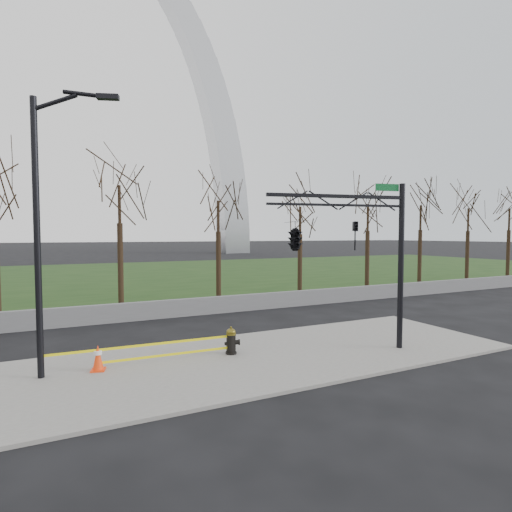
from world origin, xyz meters
name	(u,v)px	position (x,y,z in m)	size (l,w,h in m)	color
ground	(260,359)	(0.00, 0.00, 0.00)	(500.00, 500.00, 0.00)	black
sidewalk	(260,357)	(0.00, 0.00, 0.05)	(18.00, 6.00, 0.10)	slate
grass_strip	(130,276)	(0.00, 30.00, 0.03)	(120.00, 40.00, 0.06)	#1A3513
guardrail	(192,307)	(0.00, 8.00, 0.45)	(60.00, 0.30, 0.90)	#59595B
gateway_arch	(94,93)	(0.00, 75.00, 32.50)	(66.00, 6.00, 65.00)	#B1B3B8
tree_row	(262,241)	(6.05, 12.00, 3.80)	(58.09, 4.00, 7.60)	black
fire_hydrant	(231,341)	(-0.79, 0.64, 0.53)	(0.59, 0.38, 0.94)	black
traffic_cone	(98,358)	(-5.05, 0.81, 0.49)	(0.49, 0.49, 0.78)	#FE3B0D
street_light	(45,217)	(-6.35, 0.81, 4.69)	(2.30, 0.97, 8.21)	black
traffic_signal_mast	(317,236)	(1.82, -0.62, 4.15)	(5.00, 2.54, 6.00)	black
caution_tape	(155,349)	(-3.36, 0.75, 0.55)	(5.76, 0.25, 0.47)	#FBEC0D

